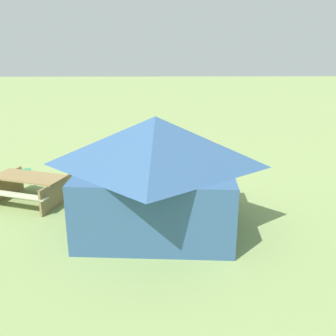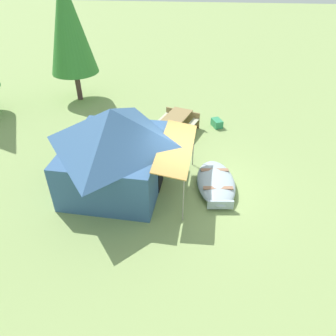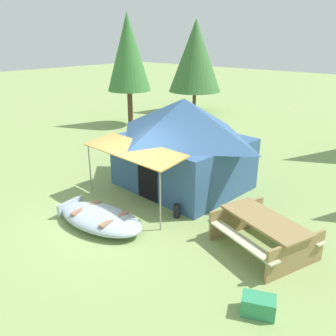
% 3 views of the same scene
% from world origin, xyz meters
% --- Properties ---
extents(ground_plane, '(80.00, 80.00, 0.00)m').
position_xyz_m(ground_plane, '(0.00, 0.00, 0.00)').
color(ground_plane, '#88A05D').
extents(beached_rowboat, '(2.49, 1.44, 0.39)m').
position_xyz_m(beached_rowboat, '(-0.10, -0.61, 0.20)').
color(beached_rowboat, '#9FAFBC').
rests_on(beached_rowboat, ground_plane).
extents(canvas_cabin_tent, '(3.85, 4.18, 2.66)m').
position_xyz_m(canvas_cabin_tent, '(-0.14, 2.60, 1.38)').
color(canvas_cabin_tent, '#355A8A').
rests_on(canvas_cabin_tent, ground_plane).
extents(picnic_table, '(2.33, 2.09, 0.74)m').
position_xyz_m(picnic_table, '(3.33, 1.01, 0.48)').
color(picnic_table, olive).
rests_on(picnic_table, ground_plane).
extents(cooler_box, '(0.64, 0.54, 0.32)m').
position_xyz_m(cooler_box, '(4.15, -0.76, 0.16)').
color(cooler_box, '#308E5B').
rests_on(cooler_box, ground_plane).
extents(fuel_can, '(0.23, 0.23, 0.35)m').
position_xyz_m(fuel_can, '(1.02, 0.92, 0.18)').
color(fuel_can, black).
rests_on(fuel_can, ground_plane).
extents(pine_tree_back_right, '(3.04, 3.04, 5.20)m').
position_xyz_m(pine_tree_back_right, '(-6.69, 11.86, 3.20)').
color(pine_tree_back_right, brown).
rests_on(pine_tree_back_right, ground_plane).
extents(pine_tree_side, '(2.12, 2.12, 5.37)m').
position_xyz_m(pine_tree_side, '(-7.10, 7.01, 3.54)').
color(pine_tree_side, '#4E3423').
rests_on(pine_tree_side, ground_plane).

